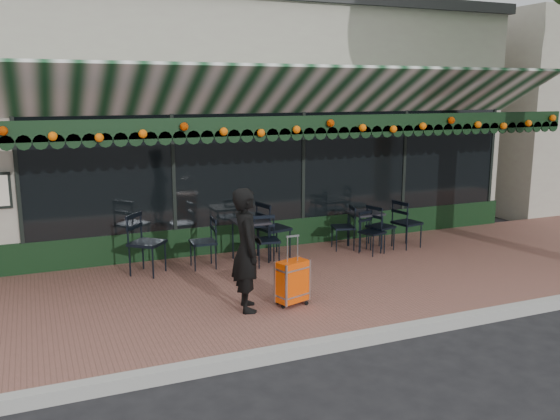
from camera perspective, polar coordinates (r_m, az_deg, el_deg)
name	(u,v)px	position (r m, az deg, el deg)	size (l,w,h in m)	color
ground	(337,346)	(7.25, 5.48, -12.88)	(80.00, 80.00, 0.00)	black
sidewalk	(273,289)	(8.91, -0.66, -7.60)	(18.00, 4.00, 0.15)	brown
curb	(340,342)	(7.16, 5.80, -12.57)	(18.00, 0.16, 0.15)	#9E9E99
restaurant_building	(177,122)	(14.02, -9.84, 8.37)	(12.00, 9.60, 4.50)	#9E9589
woman	(247,250)	(7.68, -3.22, -3.83)	(0.59, 0.39, 1.62)	black
suitcase	(292,282)	(7.97, 1.19, -6.94)	(0.47, 0.35, 0.95)	#F04707
cafe_table_a	(365,216)	(10.86, 8.21, -0.54)	(0.54, 0.54, 0.66)	black
cafe_table_b	(250,225)	(9.92, -2.87, -1.41)	(0.57, 0.57, 0.70)	black
chair_a_left	(343,228)	(10.76, 6.09, -1.69)	(0.40, 0.40, 0.80)	black
chair_a_right	(381,227)	(10.79, 9.66, -1.64)	(0.42, 0.42, 0.84)	black
chair_a_front	(372,233)	(10.52, 8.86, -2.17)	(0.38, 0.38, 0.76)	black
chair_a_extra	(407,223)	(11.07, 12.12, -1.26)	(0.45, 0.45, 0.89)	black
chair_b_left	(203,243)	(9.66, -7.44, -3.14)	(0.42, 0.42, 0.83)	black
chair_b_right	(274,229)	(10.18, -0.61, -1.84)	(0.49, 0.49, 0.98)	black
chair_b_front	(267,241)	(9.72, -1.30, -2.98)	(0.41, 0.41, 0.82)	black
chair_solo	(147,244)	(9.46, -12.67, -3.18)	(0.49, 0.49, 0.98)	black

